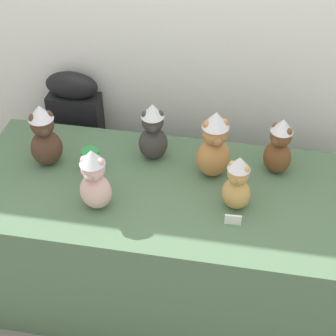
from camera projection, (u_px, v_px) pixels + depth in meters
ground_plane at (159, 329)px, 2.57m from camera, size 10.00×10.00×0.00m
wall_back at (192, 10)px, 2.39m from camera, size 7.00×0.08×2.60m
display_table at (168, 243)px, 2.52m from camera, size 1.82×0.78×0.74m
instrument_case at (80, 147)px, 2.91m from camera, size 0.28×0.12×0.97m
teddy_bear_cocoa at (44, 136)px, 2.31m from camera, size 0.19×0.18×0.32m
teddy_bear_charcoal at (153, 133)px, 2.35m from camera, size 0.16×0.15×0.30m
teddy_bear_honey at (237, 184)px, 2.11m from camera, size 0.15×0.14×0.27m
teddy_bear_chestnut at (279, 147)px, 2.28m from camera, size 0.17×0.16×0.29m
teddy_bear_blush at (94, 180)px, 2.10m from camera, size 0.15×0.13×0.30m
teddy_bear_caramel at (214, 145)px, 2.25m from camera, size 0.19×0.17×0.34m
party_cup_green at (91, 160)px, 2.34m from camera, size 0.08×0.08×0.11m
name_card_front_left at (233, 220)px, 2.10m from camera, size 0.07×0.01×0.05m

